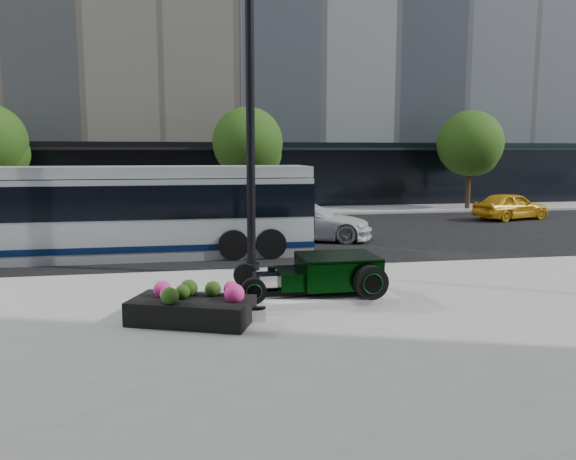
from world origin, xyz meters
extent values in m
plane|color=black|center=(0.00, 0.00, 0.00)|extent=(120.00, 120.00, 0.00)
cube|color=gray|center=(0.00, -10.50, 0.06)|extent=(70.00, 17.00, 0.12)
cube|color=gray|center=(0.00, 14.00, 0.06)|extent=(70.00, 4.00, 0.12)
cube|color=black|center=(-10.00, 16.20, 2.00)|extent=(22.00, 0.50, 4.00)
cube|color=black|center=(13.00, 16.20, 2.00)|extent=(24.00, 0.50, 4.00)
cube|color=black|center=(-10.00, 15.60, 3.60)|extent=(22.00, 1.60, 0.15)
cube|color=black|center=(13.00, 15.60, 3.60)|extent=(24.00, 1.60, 0.15)
sphere|color=#1D3E11|center=(-11.40, 13.30, 3.32)|extent=(2.60, 2.60, 2.60)
cylinder|color=black|center=(1.00, 13.00, 1.42)|extent=(0.28, 0.28, 2.60)
sphere|color=#1D3E11|center=(1.00, 13.00, 3.92)|extent=(3.80, 3.80, 3.80)
sphere|color=#1D3E11|center=(1.60, 13.30, 3.32)|extent=(2.60, 2.60, 2.60)
cylinder|color=black|center=(14.00, 13.00, 1.42)|extent=(0.28, 0.28, 2.60)
sphere|color=#1D3E11|center=(14.00, 13.00, 3.92)|extent=(3.80, 3.80, 3.80)
sphere|color=#1D3E11|center=(14.60, 13.30, 3.32)|extent=(2.60, 2.60, 2.60)
cube|color=silver|center=(0.31, -5.54, 0.20)|extent=(3.40, 1.80, 0.15)
cube|color=black|center=(0.31, -5.99, 0.37)|extent=(3.00, 0.08, 0.10)
cube|color=black|center=(0.31, -5.09, 0.37)|extent=(3.00, 0.08, 0.10)
cube|color=black|center=(0.86, -5.54, 0.72)|extent=(1.70, 1.45, 0.62)
cube|color=black|center=(0.86, -5.54, 1.05)|extent=(1.70, 1.45, 0.06)
cube|color=black|center=(-0.24, -5.54, 0.60)|extent=(0.55, 1.05, 0.38)
cube|color=silver|center=(-0.79, -5.54, 0.55)|extent=(0.55, 0.55, 0.34)
cylinder|color=black|center=(-0.64, -5.54, 0.82)|extent=(0.18, 0.18, 0.10)
cylinder|color=black|center=(-1.14, -5.54, 0.43)|extent=(0.06, 1.55, 0.06)
cylinder|color=black|center=(1.36, -6.39, 0.63)|extent=(0.72, 0.24, 0.72)
cylinder|color=black|center=(1.36, -6.51, 0.63)|extent=(0.37, 0.02, 0.37)
torus|color=#093613|center=(1.36, -6.52, 0.63)|extent=(0.44, 0.02, 0.44)
cylinder|color=black|center=(1.36, -4.69, 0.63)|extent=(0.72, 0.24, 0.72)
cylinder|color=black|center=(1.36, -4.56, 0.63)|extent=(0.37, 0.02, 0.37)
torus|color=#093613|center=(1.36, -4.55, 0.63)|extent=(0.44, 0.02, 0.44)
cylinder|color=black|center=(-1.14, -6.32, 0.54)|extent=(0.54, 0.16, 0.54)
cylinder|color=black|center=(-1.14, -6.40, 0.54)|extent=(0.28, 0.02, 0.28)
torus|color=#093613|center=(-1.14, -6.41, 0.54)|extent=(0.34, 0.02, 0.34)
cylinder|color=black|center=(-1.14, -4.76, 0.54)|extent=(0.54, 0.16, 0.54)
cylinder|color=black|center=(-1.14, -4.67, 0.54)|extent=(0.28, 0.02, 0.28)
torus|color=#093613|center=(-1.14, -4.66, 0.54)|extent=(0.34, 0.02, 0.34)
cube|color=silver|center=(-1.19, -6.95, 0.23)|extent=(0.43, 0.34, 0.22)
cube|color=black|center=(-1.19, -6.95, 0.35)|extent=(0.43, 0.33, 0.15)
cylinder|color=black|center=(-0.68, -2.20, 4.10)|extent=(0.24, 0.24, 7.96)
cylinder|color=black|center=(-0.68, -2.20, 0.22)|extent=(0.44, 0.44, 0.20)
cube|color=black|center=(-2.41, -6.86, 0.35)|extent=(2.55, 1.92, 0.46)
sphere|color=#DD2785|center=(-3.21, -6.86, 0.72)|extent=(0.30, 0.30, 0.30)
sphere|color=#1D3E11|center=(-2.89, -6.86, 0.72)|extent=(0.30, 0.30, 0.30)
sphere|color=#DD2785|center=(-2.57, -6.86, 0.72)|extent=(0.30, 0.30, 0.30)
sphere|color=#1D3E11|center=(-2.25, -6.86, 0.72)|extent=(0.30, 0.30, 0.30)
sphere|color=#DD2785|center=(-1.93, -6.86, 0.72)|extent=(0.30, 0.30, 0.30)
sphere|color=#1D3E11|center=(-1.60, -6.86, 0.72)|extent=(0.30, 0.30, 0.30)
cube|color=silver|center=(-4.38, 1.26, 1.27)|extent=(12.00, 2.55, 2.55)
cube|color=#071941|center=(-4.38, 1.26, 0.42)|extent=(12.05, 2.60, 0.20)
cube|color=black|center=(-4.38, 1.26, 1.85)|extent=(12.05, 2.60, 1.05)
cube|color=silver|center=(-4.38, 1.26, 2.75)|extent=(12.00, 2.40, 0.35)
cube|color=black|center=(1.65, 1.26, 1.55)|extent=(0.06, 2.30, 1.70)
cylinder|color=black|center=(-8.58, 2.56, 0.48)|extent=(0.96, 0.28, 0.96)
cylinder|color=black|center=(-0.98, -0.04, 0.48)|extent=(0.96, 0.28, 0.96)
cylinder|color=black|center=(-0.98, 2.56, 0.48)|extent=(0.96, 0.28, 0.96)
cylinder|color=black|center=(0.22, -0.04, 0.48)|extent=(0.96, 0.28, 0.96)
cylinder|color=black|center=(0.22, 2.56, 0.48)|extent=(0.96, 0.28, 0.96)
imported|color=silver|center=(2.18, 3.64, 0.73)|extent=(5.46, 3.59, 1.47)
imported|color=gold|center=(13.82, 8.27, 0.69)|extent=(4.34, 2.62, 1.38)
camera|label=1|loc=(-2.52, -17.47, 3.34)|focal=35.00mm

